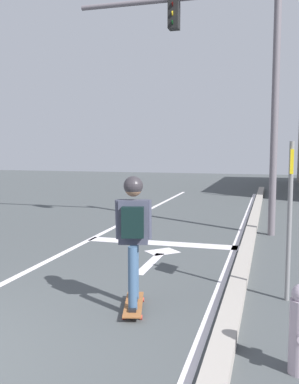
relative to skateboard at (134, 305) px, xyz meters
name	(u,v)px	position (x,y,z in m)	size (l,w,h in m)	color
lane_line_center	(95,237)	(-2.16, 3.86, -0.07)	(0.12, 20.00, 0.01)	silver
lane_line_curbside	(236,245)	(0.92, 3.86, -0.07)	(0.12, 20.00, 0.01)	silver
stop_bar	(163,243)	(-0.54, 3.64, -0.07)	(3.23, 0.40, 0.01)	silver
lane_arrow_stem	(150,263)	(-0.38, 2.10, -0.07)	(0.16, 1.40, 0.01)	silver
lane_arrow_head	(162,252)	(-0.38, 2.95, -0.07)	(0.56, 0.44, 0.01)	silver
curb_strip	(248,243)	(1.17, 3.86, 0.00)	(0.24, 24.00, 0.14)	#9E978F
skateboard	(134,305)	(0.00, 0.00, 0.00)	(0.42, 0.88, 0.08)	brown
skater	(133,225)	(0.00, -0.02, 0.99)	(0.43, 0.60, 1.56)	#385577
traffic_signal_mast	(231,62)	(0.64, 5.14, 3.82)	(4.67, 0.34, 5.81)	#625B62
street_sign_post	(290,197)	(1.82, 0.87, 1.29)	(0.06, 0.44, 2.06)	slate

